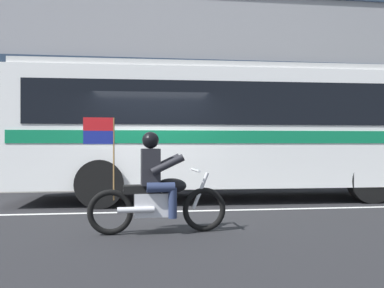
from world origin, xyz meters
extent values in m
plane|color=black|center=(0.00, 0.00, 0.00)|extent=(60.00, 60.00, 0.00)
cube|color=#A39E93|center=(0.00, 5.10, 0.07)|extent=(28.00, 3.80, 0.15)
cube|color=silver|center=(0.00, -0.60, 0.00)|extent=(26.60, 0.14, 0.01)
cube|color=gray|center=(0.00, 7.40, 5.64)|extent=(28.00, 0.80, 11.29)
cube|color=#233347|center=(0.00, 6.96, 3.95)|extent=(25.76, 0.10, 1.40)
cube|color=white|center=(2.16, 1.20, 1.73)|extent=(10.60, 2.77, 2.70)
cube|color=black|center=(2.16, 1.20, 2.28)|extent=(9.76, 2.79, 0.96)
cube|color=#0F7247|center=(2.16, 1.20, 1.53)|extent=(10.39, 2.79, 0.28)
cube|color=silver|center=(2.16, 1.20, 3.14)|extent=(10.39, 2.63, 0.16)
cylinder|color=black|center=(-1.11, 0.02, 0.52)|extent=(1.04, 0.30, 1.04)
cylinder|color=black|center=(5.07, 0.02, 0.52)|extent=(1.04, 0.30, 1.04)
torus|color=black|center=(0.74, -2.60, 0.34)|extent=(0.69, 0.12, 0.69)
torus|color=black|center=(-0.71, -2.67, 0.34)|extent=(0.69, 0.12, 0.69)
cube|color=silver|center=(-0.04, -2.64, 0.44)|extent=(0.65, 0.31, 0.36)
ellipsoid|color=black|center=(0.21, -2.63, 0.72)|extent=(0.49, 0.30, 0.24)
cube|color=black|center=(-0.24, -2.65, 0.69)|extent=(0.57, 0.29, 0.12)
cylinder|color=silver|center=(0.68, -2.61, 0.65)|extent=(0.28, 0.07, 0.58)
cylinder|color=silver|center=(0.60, -2.61, 0.96)|extent=(0.07, 0.64, 0.04)
cylinder|color=silver|center=(-0.33, -2.82, 0.39)|extent=(0.55, 0.12, 0.09)
cube|color=black|center=(-0.11, -2.65, 1.02)|extent=(0.30, 0.37, 0.56)
sphere|color=black|center=(-0.11, -2.65, 1.44)|extent=(0.26, 0.26, 0.26)
cylinder|color=#232D4C|center=(0.02, -2.46, 0.72)|extent=(0.43, 0.17, 0.15)
cylinder|color=#232D4C|center=(0.20, -2.45, 0.48)|extent=(0.13, 0.13, 0.46)
cylinder|color=#232D4C|center=(0.04, -2.82, 0.72)|extent=(0.43, 0.17, 0.15)
cylinder|color=#232D4C|center=(0.22, -2.81, 0.48)|extent=(0.13, 0.13, 0.46)
cylinder|color=black|center=(0.12, -2.43, 1.06)|extent=(0.52, 0.13, 0.32)
cylinder|color=black|center=(0.14, -2.83, 1.06)|extent=(0.52, 0.13, 0.32)
cylinder|color=olive|center=(-0.66, -2.67, 1.15)|extent=(0.02, 0.02, 1.25)
cube|color=red|center=(-0.89, -2.68, 1.68)|extent=(0.44, 0.04, 0.20)
cube|color=navy|center=(-0.89, -2.68, 1.47)|extent=(0.44, 0.04, 0.20)
cylinder|color=red|center=(-0.08, 4.02, 0.44)|extent=(0.22, 0.22, 0.58)
sphere|color=red|center=(-0.08, 4.02, 0.80)|extent=(0.20, 0.20, 0.20)
cylinder|color=red|center=(-0.08, 3.88, 0.47)|extent=(0.09, 0.10, 0.09)
camera|label=1|loc=(-0.32, -9.14, 1.38)|focal=39.38mm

